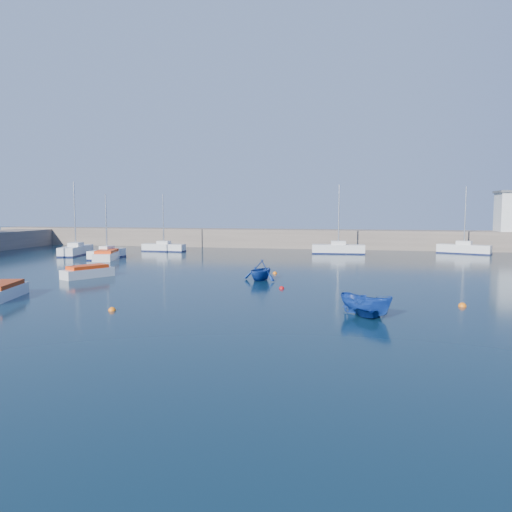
% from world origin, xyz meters
% --- Properties ---
extents(ground, '(220.00, 220.00, 0.00)m').
position_xyz_m(ground, '(0.00, 0.00, 0.00)').
color(ground, '#0A202F').
rests_on(ground, ground).
extents(back_wall, '(96.00, 4.50, 2.60)m').
position_xyz_m(back_wall, '(0.00, 46.00, 1.30)').
color(back_wall, '#706255').
rests_on(back_wall, ground).
extents(sailboat_3, '(2.01, 5.51, 7.20)m').
position_xyz_m(sailboat_3, '(-20.36, 26.28, 0.56)').
color(sailboat_3, silver).
rests_on(sailboat_3, ground).
extents(sailboat_4, '(2.99, 6.89, 8.75)m').
position_xyz_m(sailboat_4, '(-26.17, 29.44, 0.60)').
color(sailboat_4, silver).
rests_on(sailboat_4, ground).
extents(sailboat_5, '(5.69, 1.86, 7.43)m').
position_xyz_m(sailboat_5, '(-17.69, 36.28, 0.55)').
color(sailboat_5, silver).
rests_on(sailboat_5, ground).
extents(sailboat_6, '(6.50, 2.18, 8.49)m').
position_xyz_m(sailboat_6, '(4.79, 37.65, 0.63)').
color(sailboat_6, silver).
rests_on(sailboat_6, ground).
extents(sailboat_7, '(6.43, 3.95, 8.29)m').
position_xyz_m(sailboat_7, '(20.05, 40.85, 0.63)').
color(sailboat_7, silver).
rests_on(sailboat_7, ground).
extents(motorboat_0, '(2.64, 4.75, 1.01)m').
position_xyz_m(motorboat_0, '(-14.47, 2.10, 0.47)').
color(motorboat_0, silver).
rests_on(motorboat_0, ground).
extents(motorboat_1, '(3.29, 4.33, 1.02)m').
position_xyz_m(motorboat_1, '(-14.24, 11.80, 0.48)').
color(motorboat_1, silver).
rests_on(motorboat_1, ground).
extents(motorboat_2, '(3.20, 5.62, 1.10)m').
position_xyz_m(motorboat_2, '(-19.81, 25.22, 0.51)').
color(motorboat_2, silver).
rests_on(motorboat_2, ground).
extents(dinghy_center, '(2.88, 3.77, 0.73)m').
position_xyz_m(dinghy_center, '(7.87, 2.03, 0.36)').
color(dinghy_center, navy).
rests_on(dinghy_center, ground).
extents(dinghy_left, '(3.50, 3.76, 1.62)m').
position_xyz_m(dinghy_left, '(-0.15, 13.17, 0.81)').
color(dinghy_left, navy).
rests_on(dinghy_left, ground).
extents(dinghy_right, '(3.22, 2.69, 1.20)m').
position_xyz_m(dinghy_right, '(7.80, 1.55, 0.60)').
color(dinghy_right, navy).
rests_on(dinghy_right, ground).
extents(buoy_0, '(0.42, 0.42, 0.42)m').
position_xyz_m(buoy_0, '(-5.91, 0.11, 0.00)').
color(buoy_0, orange).
rests_on(buoy_0, ground).
extents(buoy_1, '(0.38, 0.38, 0.38)m').
position_xyz_m(buoy_1, '(2.10, 9.46, 0.00)').
color(buoy_1, '#AE0D0E').
rests_on(buoy_1, ground).
extents(buoy_2, '(0.46, 0.46, 0.46)m').
position_xyz_m(buoy_2, '(13.27, 5.35, 0.00)').
color(buoy_2, orange).
rests_on(buoy_2, ground).
extents(buoy_3, '(0.38, 0.38, 0.38)m').
position_xyz_m(buoy_3, '(0.27, 17.33, 0.00)').
color(buoy_3, orange).
rests_on(buoy_3, ground).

